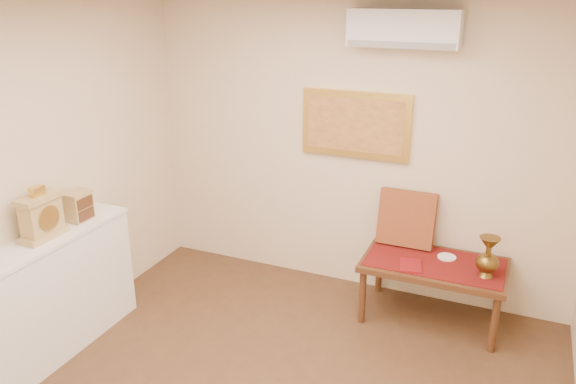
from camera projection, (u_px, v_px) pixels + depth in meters
The scene contains 13 objects.
ceiling at pixel (233, 0), 2.74m from camera, with size 4.50×4.50×0.00m, color silver.
wall_back at pixel (355, 151), 5.15m from camera, with size 4.00×0.02×2.70m, color beige.
table_cloth at pixel (435, 262), 4.79m from camera, with size 1.14×0.59×0.01m, color maroon.
brass_urn_tall at pixel (488, 253), 4.48m from camera, with size 0.19×0.19×0.42m, color brown, non-canonical shape.
plate at pixel (447, 257), 4.85m from camera, with size 0.16×0.16×0.01m, color white.
menu at pixel (411, 265), 4.71m from camera, with size 0.18×0.25×0.01m, color maroon.
cushion at pixel (407, 218), 5.03m from camera, with size 0.50×0.10×0.50m, color maroon.
display_ledge at pixel (27, 311), 4.18m from camera, with size 0.37×2.02×0.98m.
mantel_clock at pixel (42, 216), 4.18m from camera, with size 0.17×0.36×0.41m.
wooden_chest at pixel (78, 206), 4.52m from camera, with size 0.16×0.21×0.24m.
low_table at pixel (434, 269), 4.81m from camera, with size 1.20×0.70×0.55m.
painting at pixel (356, 125), 5.04m from camera, with size 1.00×0.06×0.60m.
ac_unit at pixel (404, 28), 4.51m from camera, with size 0.90×0.25×0.30m.
Camera 1 is at (1.39, -2.56, 2.76)m, focal length 35.00 mm.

